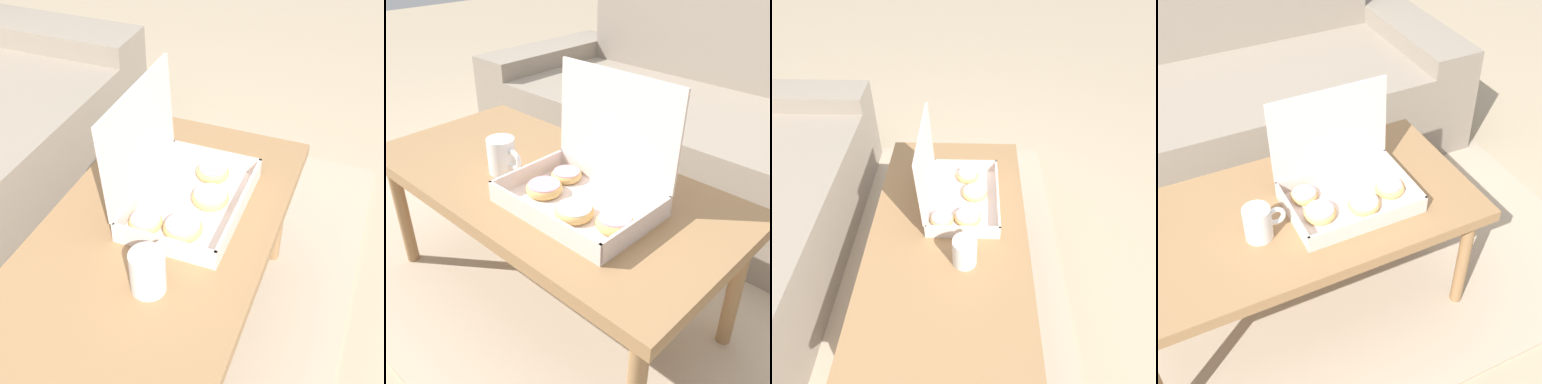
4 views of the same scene
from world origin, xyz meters
The scene contains 5 objects.
ground_plane centered at (0.00, 0.00, 0.00)m, with size 12.00×12.00×0.00m, color tan.
area_rug centered at (0.00, 0.30, 0.01)m, with size 2.38×2.01×0.01m, color tan.
coffee_table centered at (0.00, -0.18, 0.43)m, with size 1.17×0.59×0.47m.
pastry_box centered at (0.17, -0.20, 0.54)m, with size 0.40×0.29×0.33m.
coffee_mug centered at (-0.12, -0.24, 0.53)m, with size 0.13×0.08×0.11m.
Camera 3 is at (-0.92, -0.26, 1.52)m, focal length 35.00 mm.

